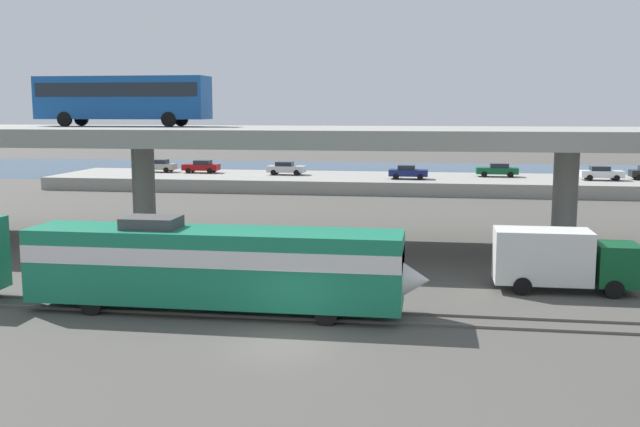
# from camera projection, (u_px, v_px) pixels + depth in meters

# --- Properties ---
(ground_plane) EXTENTS (260.00, 260.00, 0.00)m
(ground_plane) POSITION_uv_depth(u_px,v_px,m) (283.00, 344.00, 27.79)
(ground_plane) COLOR #4C4944
(rail_strip_near) EXTENTS (110.00, 0.12, 0.12)m
(rail_strip_near) POSITION_uv_depth(u_px,v_px,m) (298.00, 319.00, 30.94)
(rail_strip_near) COLOR #59544C
(rail_strip_near) RESTS_ON ground_plane
(rail_strip_far) EXTENTS (110.00, 0.12, 0.12)m
(rail_strip_far) POSITION_uv_depth(u_px,v_px,m) (304.00, 309.00, 32.45)
(rail_strip_far) COLOR #59544C
(rail_strip_far) RESTS_ON ground_plane
(train_locomotive) EXTENTS (17.63, 3.04, 4.18)m
(train_locomotive) POSITION_uv_depth(u_px,v_px,m) (232.00, 264.00, 31.85)
(train_locomotive) COLOR #197A56
(train_locomotive) RESTS_ON ground_plane
(highway_overpass) EXTENTS (96.00, 12.21, 7.69)m
(highway_overpass) POSITION_uv_depth(u_px,v_px,m) (345.00, 139.00, 46.36)
(highway_overpass) COLOR gray
(highway_overpass) RESTS_ON ground_plane
(transit_bus_on_overpass) EXTENTS (12.00, 2.68, 3.40)m
(transit_bus_on_overpass) POSITION_uv_depth(u_px,v_px,m) (123.00, 96.00, 50.23)
(transit_bus_on_overpass) COLOR #14478C
(transit_bus_on_overpass) RESTS_ON highway_overpass
(service_truck_west) EXTENTS (6.80, 2.46, 3.04)m
(service_truck_west) POSITION_uv_depth(u_px,v_px,m) (561.00, 258.00, 35.69)
(service_truck_west) COLOR #0C4C26
(service_truck_west) RESTS_ON ground_plane
(pier_parking_lot) EXTENTS (74.40, 13.44, 1.39)m
(pier_parking_lot) POSITION_uv_depth(u_px,v_px,m) (382.00, 183.00, 81.49)
(pier_parking_lot) COLOR gray
(pier_parking_lot) RESTS_ON ground_plane
(parked_car_0) EXTENTS (4.30, 2.00, 1.50)m
(parked_car_0) POSITION_uv_depth(u_px,v_px,m) (286.00, 168.00, 83.54)
(parked_car_0) COLOR #B7B7BC
(parked_car_0) RESTS_ON pier_parking_lot
(parked_car_1) EXTENTS (4.16, 2.00, 1.50)m
(parked_car_1) POSITION_uv_depth(u_px,v_px,m) (408.00, 172.00, 78.59)
(parked_car_1) COLOR navy
(parked_car_1) RESTS_ON pier_parking_lot
(parked_car_3) EXTENTS (4.35, 1.89, 1.50)m
(parked_car_3) POSITION_uv_depth(u_px,v_px,m) (601.00, 173.00, 77.17)
(parked_car_3) COLOR silver
(parked_car_3) RESTS_ON pier_parking_lot
(parked_car_4) EXTENTS (4.57, 1.82, 1.50)m
(parked_car_4) POSITION_uv_depth(u_px,v_px,m) (497.00, 170.00, 81.18)
(parked_car_4) COLOR #0C4C26
(parked_car_4) RESTS_ON pier_parking_lot
(parked_car_5) EXTENTS (4.26, 1.86, 1.50)m
(parked_car_5) POSITION_uv_depth(u_px,v_px,m) (158.00, 166.00, 87.19)
(parked_car_5) COLOR #9E998C
(parked_car_5) RESTS_ON pier_parking_lot
(parked_car_6) EXTENTS (4.24, 1.91, 1.50)m
(parked_car_6) POSITION_uv_depth(u_px,v_px,m) (201.00, 166.00, 86.08)
(parked_car_6) COLOR maroon
(parked_car_6) RESTS_ON pier_parking_lot
(harbor_water) EXTENTS (140.00, 36.00, 0.01)m
(harbor_water) POSITION_uv_depth(u_px,v_px,m) (393.00, 172.00, 104.09)
(harbor_water) COLOR navy
(harbor_water) RESTS_ON ground_plane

